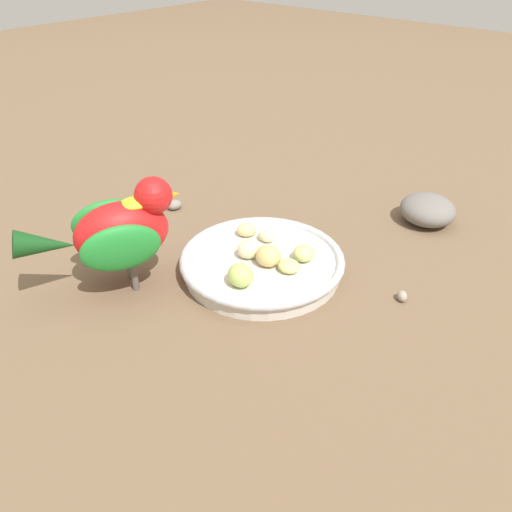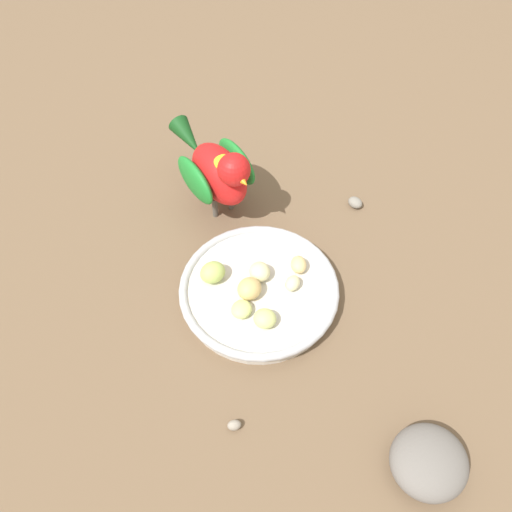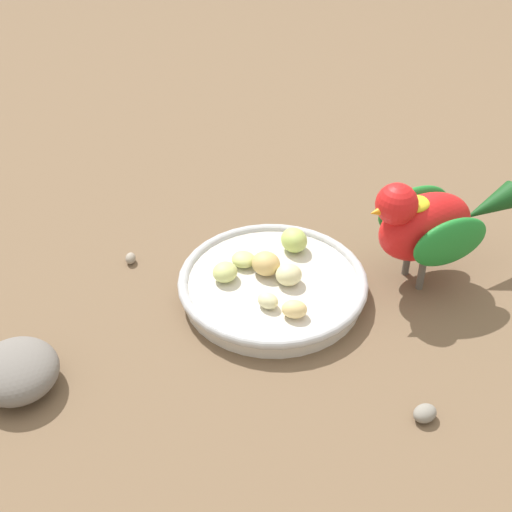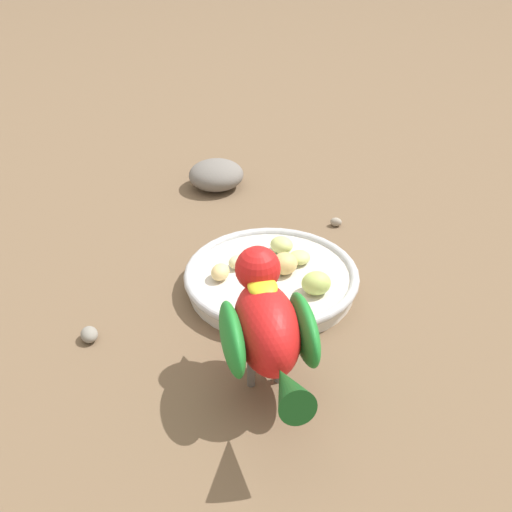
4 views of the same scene
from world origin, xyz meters
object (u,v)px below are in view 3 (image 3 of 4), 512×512
apple_piece_1 (294,240)px  rock_large (17,371)px  feeding_bowl (276,284)px  apple_piece_0 (225,272)px  apple_piece_2 (268,301)px  apple_piece_5 (294,309)px  apple_piece_4 (289,275)px  pebble_0 (131,258)px  apple_piece_6 (266,264)px  parrot (428,222)px  apple_piece_3 (246,258)px  pebble_1 (425,413)px

apple_piece_1 → rock_large: apple_piece_1 is taller
feeding_bowl → apple_piece_0: 0.06m
apple_piece_2 → apple_piece_5: (-0.03, -0.01, 0.00)m
apple_piece_5 → apple_piece_1: bearing=-51.4°
apple_piece_0 → apple_piece_4: apple_piece_4 is taller
apple_piece_0 → apple_piece_2: apple_piece_0 is taller
pebble_0 → apple_piece_1: bearing=-139.8°
apple_piece_0 → rock_large: rock_large is taller
feeding_bowl → pebble_0: bearing=22.2°
apple_piece_6 → parrot: (-0.13, -0.13, 0.05)m
feeding_bowl → apple_piece_1: 0.07m
apple_piece_2 → apple_piece_5: apple_piece_5 is taller
apple_piece_3 → parrot: 0.22m
apple_piece_3 → rock_large: (0.06, 0.28, -0.01)m
apple_piece_2 → pebble_1: 0.21m
apple_piece_2 → parrot: 0.21m
apple_piece_4 → pebble_0: bearing=22.0°
apple_piece_3 → rock_large: bearing=78.5°
apple_piece_5 → parrot: 0.19m
feeding_bowl → apple_piece_1: size_ratio=6.16×
apple_piece_6 → pebble_0: (0.16, 0.07, -0.03)m
pebble_0 → pebble_1: (-0.40, -0.02, 0.00)m
apple_piece_0 → parrot: parrot is taller
apple_piece_0 → apple_piece_4: (-0.06, -0.04, 0.00)m
apple_piece_3 → parrot: bearing=-139.9°
pebble_1 → apple_piece_3: bearing=-10.4°
apple_piece_2 → apple_piece_6: size_ratio=0.72×
feeding_bowl → apple_piece_5: 0.07m
parrot → pebble_1: 0.23m
apple_piece_3 → pebble_0: size_ratio=1.72×
pebble_1 → apple_piece_2: bearing=-2.0°
parrot → pebble_1: (-0.11, 0.19, -0.08)m
apple_piece_0 → apple_piece_5: 0.10m
apple_piece_6 → parrot: bearing=-134.3°
apple_piece_5 → apple_piece_6: size_ratio=0.81×
parrot → pebble_0: size_ratio=11.72×
apple_piece_3 → apple_piece_4: size_ratio=0.95×
apple_piece_4 → apple_piece_2: bearing=100.0°
feeding_bowl → apple_piece_0: (0.05, 0.04, 0.02)m
apple_piece_0 → apple_piece_1: 0.10m
pebble_0 → pebble_1: size_ratio=0.68×
apple_piece_3 → apple_piece_4: 0.06m
apple_piece_2 → parrot: parrot is taller
apple_piece_4 → rock_large: (0.12, 0.29, -0.01)m
apple_piece_6 → pebble_0: 0.18m
rock_large → apple_piece_5: bearing=-123.0°
apple_piece_6 → apple_piece_1: bearing=-86.8°
apple_piece_3 → parrot: (-0.16, -0.13, 0.05)m
apple_piece_4 → apple_piece_6: bearing=4.8°
pebble_0 → rock_large: bearing=108.7°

